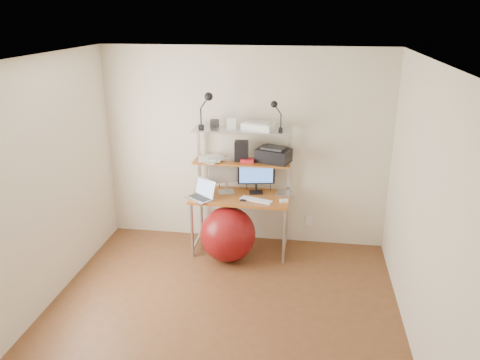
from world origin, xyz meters
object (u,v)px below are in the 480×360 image
object	(u,v)px
laptop	(203,194)
monitor_black	(256,175)
monitor_silver	(226,172)
printer	(274,155)
exercise_ball	(228,234)

from	to	relation	value
laptop	monitor_black	bearing A→B (deg)	61.47
monitor_silver	printer	world-z (taller)	printer
monitor_black	exercise_ball	xyz separation A→B (m)	(-0.29, -0.40, -0.63)
monitor_black	exercise_ball	distance (m)	0.81
monitor_black	laptop	distance (m)	0.71
laptop	exercise_ball	bearing A→B (deg)	16.81
laptop	printer	xyz separation A→B (m)	(0.83, 0.28, 0.45)
printer	exercise_ball	distance (m)	1.11
monitor_silver	laptop	world-z (taller)	monitor_silver
monitor_silver	printer	bearing A→B (deg)	-15.38
monitor_silver	monitor_black	distance (m)	0.37
exercise_ball	laptop	bearing A→B (deg)	159.26
monitor_black	exercise_ball	bearing A→B (deg)	-136.52
monitor_black	exercise_ball	world-z (taller)	monitor_black
laptop	printer	size ratio (longest dim) A/B	0.92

